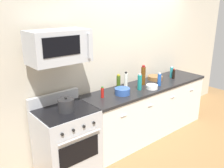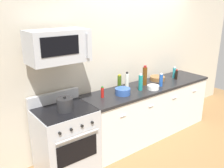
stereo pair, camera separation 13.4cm
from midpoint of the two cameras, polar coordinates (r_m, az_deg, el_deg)
The scene contains 17 objects.
ground_plane at distance 4.59m, azimuth 9.09°, elevation -11.30°, with size 6.70×6.70×0.00m, color olive.
back_wall at distance 4.38m, azimuth 6.07°, elevation 6.36°, with size 5.58×0.10×2.70m, color beige.
counter_unit at distance 4.38m, azimuth 9.40°, elevation -6.05°, with size 2.49×0.66×0.92m.
range_oven at distance 3.49m, azimuth -9.69°, elevation -12.60°, with size 0.76×0.69×1.07m.
microwave at distance 3.09m, azimuth -11.35°, elevation 8.70°, with size 0.74×0.44×0.40m.
bottle_wine_amber at distance 4.19m, azimuth 8.57°, elevation 1.89°, with size 0.08×0.08×0.34m.
bottle_olive_oil at distance 3.96m, azimuth 2.72°, elevation 0.45°, with size 0.06×0.06×0.24m.
bottle_soda_blue at distance 4.19m, azimuth 12.28°, elevation 0.89°, with size 0.06×0.06×0.22m.
bottle_sparkling_teal at distance 3.92m, azimuth 7.67°, elevation 0.35°, with size 0.07×0.07×0.27m.
bottle_vinegar_white at distance 4.02m, azimuth 4.47°, elevation 0.85°, with size 0.06×0.06×0.27m.
bottle_soy_sauce_dark at distance 4.64m, azimuth 15.60°, elevation 2.11°, with size 0.05×0.05×0.19m.
bottle_dish_soap at distance 4.71m, azimuth 15.13°, elevation 2.55°, with size 0.06×0.06×0.21m.
bottle_hot_sauce_red at distance 3.60m, azimuth -1.19°, elevation -1.97°, with size 0.05×0.05×0.17m.
bowl_wooden_salad at distance 4.52m, azimuth 11.38°, elevation 1.35°, with size 0.27×0.27×0.07m.
bowl_white_ceramic at distance 4.03m, azimuth 10.54°, elevation -0.74°, with size 0.19×0.19×0.07m.
bowl_blue_mixing at distance 3.74m, azimuth 3.55°, elevation -1.70°, with size 0.24×0.24×0.10m.
stockpot at distance 3.21m, azimuth -9.74°, elevation -4.72°, with size 0.21×0.21×0.20m.
Camera 2 is at (-2.92, -2.72, 2.24)m, focal length 39.14 mm.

